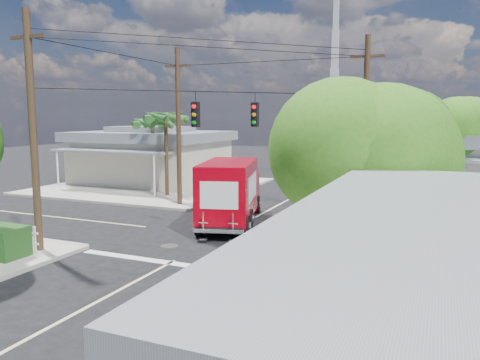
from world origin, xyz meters
The scene contains 13 objects.
ground centered at (0.00, 0.00, 0.00)m, with size 120.00×120.00×0.00m, color black.
sidewalk_nw centered at (-10.88, 10.88, 0.07)m, with size 14.12×14.12×0.14m.
road_markings centered at (0.00, -1.47, 0.01)m, with size 32.00×32.00×0.01m.
building_nw centered at (-12.00, 12.46, 2.22)m, with size 10.80×10.20×4.30m.
radio_tower centered at (0.50, 20.00, 5.64)m, with size 0.80×0.80×17.00m.
tree_ne_front centered at (7.21, 6.76, 4.77)m, with size 4.21×4.14×6.66m.
tree_ne_back centered at (9.81, 8.96, 4.19)m, with size 3.77×3.66×5.82m.
tree_se centered at (7.01, -7.24, 4.04)m, with size 3.67×3.54×5.62m.
palm_nw_front centered at (-7.50, 7.50, 5.04)m, with size 3.01×3.08×5.59m.
palm_nw_back centered at (-9.50, 9.00, 4.67)m, with size 3.01×3.08×5.19m.
utility_poles centered at (-1.58, 1.60, 4.67)m, with size 12.00×10.68×9.00m.
vending_boxes centered at (6.50, 6.20, 0.69)m, with size 1.90×0.50×1.10m.
delivery_truck centered at (-0.54, 2.12, 1.57)m, with size 3.97×7.45×3.10m.
Camera 1 is at (8.63, -18.05, 5.14)m, focal length 35.00 mm.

